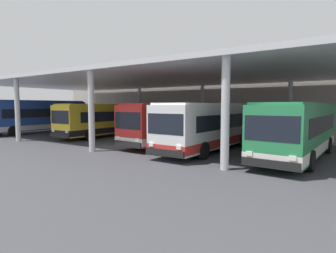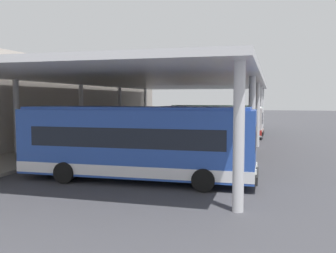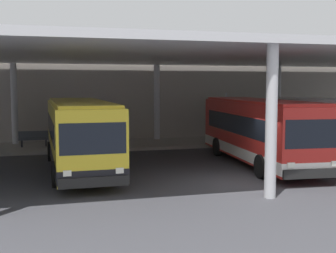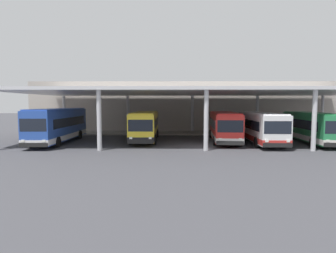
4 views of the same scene
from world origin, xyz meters
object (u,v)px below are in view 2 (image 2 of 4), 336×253
trash_bin (64,140)px  bus_second_bay (156,131)px  bus_nearest_bay (135,143)px  bus_far_bay (210,121)px  banner_sign (123,118)px  bus_departing (216,118)px  bus_middle_bay (191,123)px  bench_waiting (48,145)px

trash_bin → bus_second_bay: bearing=-93.4°
bus_nearest_bay → trash_bin: (9.43, 9.43, -1.16)m
bus_far_bay → trash_bin: 15.22m
bus_nearest_bay → bus_far_bay: bearing=-0.7°
bus_nearest_bay → trash_bin: bearing=45.0°
trash_bin → banner_sign: size_ratio=0.31×
bus_nearest_bay → bus_departing: size_ratio=1.07×
bus_second_bay → bus_middle_bay: same height
bus_middle_bay → trash_bin: (-8.18, 8.45, -0.98)m
bus_departing → bus_middle_bay: bearing=173.4°
bus_middle_bay → trash_bin: size_ratio=10.91×
bus_second_bay → bus_departing: size_ratio=0.99×
bus_second_bay → banner_sign: 11.94m
bus_far_bay → bus_departing: same height
bus_nearest_bay → bench_waiting: (6.82, 9.17, -1.18)m
bus_middle_bay → bus_far_bay: same height
trash_bin → banner_sign: 9.68m
bus_second_bay → bus_middle_bay: 8.66m
bus_middle_bay → bus_departing: same height
bus_second_bay → trash_bin: (0.45, 7.69, -0.98)m
bench_waiting → trash_bin: trash_bin is taller
bus_middle_bay → bench_waiting: (-10.78, 8.19, -0.99)m
bus_far_bay → bus_departing: (5.41, 0.20, 0.00)m
banner_sign → bus_nearest_bay: bearing=-156.4°
bus_second_bay → bus_middle_bay: bearing=-5.0°
banner_sign → bus_middle_bay: bearing=-100.4°
bus_nearest_bay → trash_bin: bus_nearest_bay is taller
bus_second_bay → trash_bin: bus_second_bay is taller
bus_second_bay → bus_far_bay: same height
bus_middle_bay → bus_far_bay: 3.74m
bus_nearest_bay → bus_middle_bay: 17.63m
bus_departing → banner_sign: size_ratio=3.33×
bus_second_bay → bench_waiting: (-2.15, 7.43, -0.99)m
bus_second_bay → bus_departing: 17.66m
bus_departing → trash_bin: 19.59m
bus_nearest_bay → bench_waiting: size_ratio=6.32×
bus_far_bay → trash_bin: (-11.71, 9.68, -0.98)m
bus_nearest_bay → bus_middle_bay: (17.61, 0.98, -0.19)m
bus_departing → trash_bin: (-17.12, 9.49, -0.98)m
bench_waiting → trash_bin: 2.62m
bus_nearest_bay → bus_second_bay: size_ratio=1.08×
bus_middle_bay → banner_sign: banner_sign is taller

